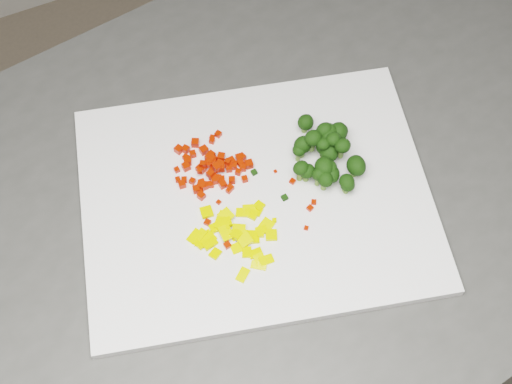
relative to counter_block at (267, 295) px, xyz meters
name	(u,v)px	position (x,y,z in m)	size (l,w,h in m)	color
counter_block	(267,295)	(0.00, 0.00, 0.00)	(1.12, 0.78, 0.90)	#3E3F3C
cutting_board	(256,198)	(-0.03, -0.02, 0.46)	(0.48, 0.37, 0.01)	white
carrot_pile	(211,160)	(-0.07, 0.05, 0.48)	(0.11, 0.11, 0.03)	red
pepper_pile	(236,231)	(-0.08, -0.06, 0.47)	(0.12, 0.12, 0.02)	yellow
broccoli_pile	(331,149)	(0.08, -0.01, 0.49)	(0.13, 0.13, 0.06)	black
carrot_cube_0	(177,170)	(-0.12, 0.06, 0.47)	(0.01, 0.01, 0.01)	red
carrot_cube_1	(212,163)	(-0.07, 0.05, 0.47)	(0.01, 0.01, 0.01)	red
carrot_cube_2	(184,180)	(-0.11, 0.04, 0.47)	(0.01, 0.01, 0.01)	red
carrot_cube_3	(195,143)	(-0.08, 0.09, 0.47)	(0.01, 0.01, 0.01)	red
carrot_cube_4	(232,180)	(-0.05, 0.01, 0.47)	(0.01, 0.01, 0.01)	red
carrot_cube_5	(196,189)	(-0.10, 0.02, 0.47)	(0.01, 0.01, 0.01)	red
carrot_cube_6	(221,180)	(-0.07, 0.02, 0.47)	(0.01, 0.01, 0.01)	red
carrot_cube_7	(231,162)	(-0.04, 0.04, 0.47)	(0.01, 0.01, 0.01)	red
carrot_cube_8	(238,172)	(-0.04, 0.02, 0.47)	(0.01, 0.01, 0.01)	red
carrot_cube_9	(213,176)	(-0.08, 0.03, 0.47)	(0.01, 0.01, 0.01)	red
carrot_cube_10	(229,191)	(-0.06, 0.00, 0.47)	(0.01, 0.01, 0.01)	red
carrot_cube_11	(210,174)	(-0.08, 0.03, 0.48)	(0.01, 0.01, 0.01)	red
carrot_cube_12	(209,158)	(-0.07, 0.06, 0.47)	(0.01, 0.01, 0.01)	red
carrot_cube_13	(200,171)	(-0.09, 0.04, 0.48)	(0.01, 0.01, 0.01)	red
carrot_cube_14	(206,163)	(-0.08, 0.05, 0.47)	(0.01, 0.01, 0.01)	red
carrot_cube_15	(208,164)	(-0.07, 0.05, 0.47)	(0.01, 0.01, 0.01)	red
carrot_cube_16	(217,167)	(-0.07, 0.04, 0.48)	(0.01, 0.01, 0.01)	red
carrot_cube_17	(201,185)	(-0.10, 0.02, 0.47)	(0.01, 0.01, 0.01)	red
carrot_cube_18	(229,169)	(-0.05, 0.03, 0.47)	(0.01, 0.01, 0.01)	red
carrot_cube_19	(221,167)	(-0.06, 0.04, 0.48)	(0.01, 0.01, 0.01)	red
carrot_cube_20	(211,185)	(-0.08, 0.02, 0.47)	(0.01, 0.01, 0.01)	red
carrot_cube_21	(221,157)	(-0.05, 0.05, 0.48)	(0.01, 0.01, 0.01)	red
carrot_cube_22	(239,158)	(-0.03, 0.04, 0.47)	(0.01, 0.01, 0.01)	red
carrot_cube_23	(243,166)	(-0.03, 0.03, 0.47)	(0.01, 0.01, 0.01)	red
carrot_cube_24	(213,160)	(-0.07, 0.05, 0.47)	(0.01, 0.01, 0.01)	red
carrot_cube_25	(213,169)	(-0.07, 0.04, 0.47)	(0.01, 0.01, 0.01)	red
carrot_cube_26	(188,161)	(-0.10, 0.07, 0.47)	(0.01, 0.01, 0.01)	red
carrot_cube_27	(219,161)	(-0.06, 0.05, 0.47)	(0.01, 0.01, 0.01)	red
carrot_cube_28	(231,188)	(-0.06, 0.00, 0.47)	(0.01, 0.01, 0.01)	red
carrot_cube_29	(186,157)	(-0.10, 0.08, 0.47)	(0.01, 0.01, 0.01)	red
carrot_cube_30	(186,167)	(-0.10, 0.06, 0.47)	(0.01, 0.01, 0.01)	red
carrot_cube_31	(249,164)	(-0.02, 0.03, 0.47)	(0.01, 0.01, 0.01)	red
carrot_cube_32	(199,169)	(-0.09, 0.05, 0.47)	(0.01, 0.01, 0.01)	red
carrot_cube_33	(186,149)	(-0.09, 0.09, 0.47)	(0.01, 0.01, 0.01)	red
carrot_cube_34	(211,155)	(-0.07, 0.06, 0.48)	(0.01, 0.01, 0.01)	red
carrot_cube_35	(212,159)	(-0.07, 0.05, 0.48)	(0.01, 0.01, 0.01)	red
carrot_cube_36	(243,168)	(-0.03, 0.03, 0.47)	(0.01, 0.01, 0.01)	red
carrot_cube_37	(218,134)	(-0.04, 0.09, 0.47)	(0.01, 0.01, 0.01)	red
carrot_cube_38	(192,181)	(-0.10, 0.04, 0.47)	(0.01, 0.01, 0.01)	red
carrot_cube_39	(245,179)	(-0.04, 0.01, 0.47)	(0.01, 0.01, 0.01)	red
carrot_cube_40	(223,184)	(-0.07, 0.01, 0.47)	(0.01, 0.01, 0.01)	red
carrot_cube_41	(205,186)	(-0.09, 0.02, 0.47)	(0.01, 0.01, 0.01)	red
carrot_cube_42	(217,167)	(-0.07, 0.04, 0.47)	(0.01, 0.01, 0.01)	red
carrot_cube_43	(201,196)	(-0.10, 0.01, 0.47)	(0.01, 0.01, 0.01)	red
carrot_cube_44	(210,164)	(-0.07, 0.05, 0.47)	(0.01, 0.01, 0.01)	red
carrot_cube_45	(228,163)	(-0.05, 0.04, 0.47)	(0.01, 0.01, 0.01)	red
carrot_cube_46	(203,164)	(-0.08, 0.05, 0.48)	(0.01, 0.01, 0.01)	red
carrot_cube_47	(242,157)	(-0.03, 0.04, 0.47)	(0.01, 0.01, 0.01)	red
carrot_cube_48	(202,186)	(-0.10, 0.02, 0.47)	(0.01, 0.01, 0.01)	red
carrot_cube_49	(240,163)	(-0.03, 0.04, 0.47)	(0.01, 0.01, 0.01)	red
carrot_cube_50	(202,183)	(-0.09, 0.03, 0.47)	(0.01, 0.01, 0.01)	red
carrot_cube_51	(212,141)	(-0.05, 0.09, 0.47)	(0.01, 0.01, 0.01)	red
carrot_cube_52	(230,187)	(-0.06, 0.01, 0.47)	(0.01, 0.01, 0.01)	red
carrot_cube_53	(217,179)	(-0.07, 0.02, 0.47)	(0.01, 0.01, 0.01)	red
carrot_cube_54	(219,163)	(-0.06, 0.05, 0.47)	(0.01, 0.01, 0.01)	red
carrot_cube_55	(204,149)	(-0.07, 0.08, 0.47)	(0.01, 0.01, 0.01)	red
carrot_cube_56	(178,180)	(-0.12, 0.05, 0.47)	(0.01, 0.01, 0.01)	red
carrot_cube_57	(182,184)	(-0.12, 0.04, 0.47)	(0.01, 0.01, 0.01)	red
carrot_cube_58	(200,193)	(-0.10, 0.01, 0.47)	(0.01, 0.01, 0.01)	red
carrot_cube_59	(212,138)	(-0.05, 0.09, 0.47)	(0.01, 0.01, 0.01)	red
carrot_cube_60	(220,164)	(-0.06, 0.04, 0.47)	(0.01, 0.01, 0.01)	red
carrot_cube_61	(208,185)	(-0.09, 0.02, 0.47)	(0.01, 0.01, 0.01)	red
carrot_cube_62	(179,150)	(-0.10, 0.09, 0.47)	(0.01, 0.01, 0.01)	red
carrot_cube_63	(228,162)	(-0.05, 0.04, 0.47)	(0.01, 0.01, 0.01)	red
carrot_cube_64	(215,180)	(-0.08, 0.02, 0.47)	(0.01, 0.01, 0.01)	red
carrot_cube_65	(204,150)	(-0.07, 0.08, 0.47)	(0.01, 0.01, 0.01)	red
carrot_cube_66	(234,166)	(-0.04, 0.03, 0.47)	(0.01, 0.01, 0.01)	red
carrot_cube_67	(210,161)	(-0.07, 0.05, 0.48)	(0.01, 0.01, 0.01)	red
carrot_cube_68	(202,169)	(-0.08, 0.05, 0.47)	(0.01, 0.01, 0.01)	red
carrot_cube_69	(193,154)	(-0.09, 0.08, 0.47)	(0.01, 0.01, 0.01)	red
pepper_chunk_0	(223,223)	(-0.09, -0.04, 0.47)	(0.02, 0.02, 0.00)	yellow
pepper_chunk_1	(226,223)	(-0.09, -0.04, 0.47)	(0.01, 0.02, 0.01)	yellow
pepper_chunk_2	(200,241)	(-0.13, -0.05, 0.46)	(0.01, 0.01, 0.00)	yellow
pepper_chunk_3	(260,259)	(-0.07, -0.11, 0.46)	(0.02, 0.01, 0.00)	yellow
pepper_chunk_4	(226,216)	(-0.08, -0.03, 0.47)	(0.02, 0.02, 0.00)	yellow
pepper_chunk_5	(238,234)	(-0.08, -0.06, 0.46)	(0.02, 0.02, 0.00)	yellow
pepper_chunk_6	(194,236)	(-0.13, -0.04, 0.46)	(0.02, 0.01, 0.00)	yellow
pepper_chunk_7	(266,260)	(-0.06, -0.11, 0.46)	(0.02, 0.01, 0.00)	yellow
pepper_chunk_8	(226,233)	(-0.09, -0.06, 0.47)	(0.02, 0.02, 0.00)	yellow
pepper_chunk_9	(201,235)	(-0.13, -0.05, 0.47)	(0.02, 0.01, 0.01)	yellow
pepper_chunk_10	(207,212)	(-0.10, -0.02, 0.47)	(0.02, 0.02, 0.01)	yellow
pepper_chunk_11	(259,206)	(-0.04, -0.04, 0.47)	(0.01, 0.01, 0.00)	yellow
pepper_chunk_12	(243,213)	(-0.06, -0.04, 0.47)	(0.02, 0.01, 0.01)	yellow
pepper_chunk_13	(247,252)	(-0.08, -0.09, 0.46)	(0.02, 0.01, 0.00)	yellow
pepper_chunk_14	(214,228)	(-0.10, -0.04, 0.47)	(0.01, 0.01, 0.00)	yellow
pepper_chunk_15	(261,230)	(-0.05, -0.07, 0.46)	(0.02, 0.01, 0.00)	yellow
pepper_chunk_16	(266,225)	(-0.04, -0.07, 0.46)	(0.02, 0.02, 0.00)	yellow
pepper_chunk_17	(223,218)	(-0.09, -0.03, 0.47)	(0.02, 0.02, 0.01)	yellow
pepper_chunk_18	(208,238)	(-0.12, -0.05, 0.46)	(0.02, 0.02, 0.00)	yellow
pepper_chunk_19	(256,211)	(-0.04, -0.04, 0.46)	(0.01, 0.02, 0.00)	yellow
pepper_chunk_20	(252,237)	(-0.06, -0.08, 0.46)	(0.02, 0.02, 0.00)	yellow
pepper_chunk_21	(255,253)	(-0.07, -0.10, 0.46)	(0.02, 0.01, 0.00)	yellow
pepper_chunk_22	(239,229)	(-0.08, -0.06, 0.47)	(0.01, 0.02, 0.00)	yellow
pepper_chunk_23	(215,254)	(-0.12, -0.08, 0.46)	(0.01, 0.01, 0.00)	yellow
pepper_chunk_24	(259,265)	(-0.07, -0.12, 0.46)	(0.02, 0.01, 0.00)	yellow
pepper_chunk_25	(253,215)	(-0.05, -0.05, 0.47)	(0.01, 0.01, 0.01)	yellow
pepper_chunk_26	(238,248)	(-0.09, -0.08, 0.46)	(0.01, 0.02, 0.00)	yellow
pepper_chunk_27	(250,210)	(-0.05, -0.04, 0.47)	(0.02, 0.01, 0.01)	yellow
pepper_chunk_28	(244,239)	(-0.08, -0.08, 0.47)	(0.02, 0.02, 0.00)	yellow
pepper_chunk_29	(210,243)	(-0.12, -0.06, 0.47)	(0.02, 0.01, 0.00)	yellow
pepper_chunk_30	(236,234)	(-0.08, -0.07, 0.47)	(0.01, 0.01, 0.00)	yellow
pepper_chunk_31	(271,235)	(-0.04, -0.08, 0.47)	(0.02, 0.02, 0.01)	yellow
pepper_chunk_32	(201,241)	(-0.13, -0.05, 0.46)	(0.02, 0.02, 0.00)	yellow
pepper_chunk_33	(243,275)	(-0.10, -0.12, 0.46)	(0.02, 0.01, 0.00)	yellow
broccoli_floret_0	(347,187)	(0.08, -0.07, 0.48)	(0.03, 0.03, 0.03)	black
broccoli_floret_1	(300,172)	(0.03, -0.02, 0.48)	(0.03, 0.03, 0.04)	black
broccoli_floret_2	(318,178)	(0.05, -0.04, 0.48)	(0.03, 0.03, 0.03)	black
broccoli_floret_3	(355,168)	(0.11, -0.04, 0.48)	(0.04, 0.04, 0.03)	black
broccoli_floret_4	(298,154)	(0.05, 0.01, 0.48)	(0.03, 0.03, 0.03)	black
broccoli_floret_5	(342,149)	(0.10, -0.02, 0.50)	(0.03, 0.03, 0.04)	black
broccoli_floret_6	(322,147)	(0.08, 0.00, 0.49)	(0.03, 0.03, 0.03)	black
broccoli_floret_7	(324,182)	(0.06, -0.05, 0.48)	(0.03, 0.03, 0.03)	black
broccoli_floret_8	(328,148)	(0.09, 0.00, 0.48)	(0.03, 0.03, 0.03)	black
broccoli_floret_9	(324,133)	(0.09, 0.02, 0.49)	(0.03, 0.03, 0.03)	black
broccoli_floret_10	(330,176)	(0.07, -0.04, 0.48)	(0.03, 0.03, 0.03)	black
broccoli_floret_11	(328,135)	(0.09, 0.01, 0.49)	(0.03, 0.03, 0.03)	black
broccoli_floret_12	(305,125)	(0.08, 0.05, 0.48)	(0.03, 0.03, 0.03)	black
broccoli_floret_13	(324,149)	(0.08, 0.00, 0.48)	(0.04, 0.04, 0.04)	black
broccoli_floret_14	(346,184)	(0.08, -0.06, 0.48)	(0.03, 0.03, 0.03)	black
broccoli_floret_15	(337,135)	(0.11, 0.01, 0.48)	(0.04, 0.04, 0.04)	black
broccoli_floret_16	(340,133)	(0.12, 0.02, 0.48)	(0.03, 0.03, 0.03)	black
broccoli_floret_17	(312,142)	(0.07, 0.01, 0.49)	(0.03, 0.03, 0.04)	black
broccoli_floret_18	(328,139)	(0.09, 0.01, 0.49)	(0.04, 0.04, 0.03)	black
broccoli_floret_19	(329,171)	(0.07, -0.03, 0.48)	(0.03, 0.03, 0.03)	black
broccoli_floret_20	(323,170)	(0.06, -0.03, 0.48)	(0.04, 0.04, 0.04)	black
broccoli_floret_21	(332,143)	(0.09, 0.00, 0.50)	(0.03, 0.03, 0.03)	black
broccoli_floret_22	(328,153)	(0.08, -0.01, 0.48)	(0.03, 0.03, 0.03)	black
broccoli_floret_23	(306,174)	(0.04, -0.03, 0.48)	(0.03, 0.03, 0.03)	black
broccoli_floret_24	(302,148)	(0.05, 0.01, 0.48)	(0.04, 0.04, 0.04)	black
broccoli_floret_25	(328,154)	(0.08, -0.01, 0.48)	(0.04, 0.04, 0.03)	black
stray_bit_0	(306,228)	(0.01, -0.09, 0.46)	(0.01, 0.01, 0.00)	red
stray_bit_1	(292,181)	(0.02, -0.02, 0.47)	(0.01, 0.01, 0.01)	red
stray_bit_2	(227,245)	(-0.10, -0.07, 0.47)	(0.01, 0.01, 0.01)	red
stray_bit_3	(274,220)	(-0.03, -0.07, 0.46)	(0.01, 0.01, 0.00)	yellow
stray_bit_4	(275,171)	(0.01, 0.00, 0.46)	(0.00, 0.00, 0.00)	red
stray_bit_5	(285,198)	(0.00, -0.04, 0.47)	(0.01, 0.01, 0.01)	black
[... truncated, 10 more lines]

